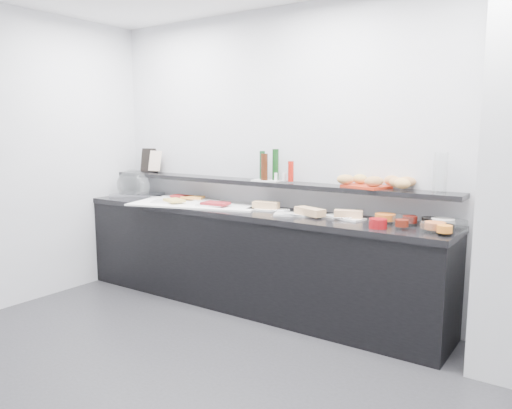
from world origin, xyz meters
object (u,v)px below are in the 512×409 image
Objects in this scene: condiment_tray at (267,181)px; bread_tray at (366,186)px; sandwich_plate_mid at (298,215)px; cloche_base at (137,195)px; framed_print at (150,160)px; carafe at (440,172)px.

condiment_tray is 0.72× the size of bread_tray.
cloche_base is at bearing 157.08° from sandwich_plate_mid.
framed_print reaches higher than cloche_base.
carafe is at bearing -14.63° from cloche_base.
cloche_base is 1.88× the size of framed_print.
sandwich_plate_mid is at bearing -19.10° from cloche_base.
condiment_tray is (-0.43, 0.17, 0.25)m from sandwich_plate_mid.
sandwich_plate_mid is 1.53× the size of framed_print.
condiment_tray is 0.94m from bread_tray.
framed_print is 1.62m from condiment_tray.
sandwich_plate_mid is at bearing -168.40° from carafe.
framed_print is 3.13m from carafe.
framed_print is 0.87× the size of carafe.
carafe reaches higher than sandwich_plate_mid.
cloche_base reaches higher than sandwich_plate_mid.
framed_print reaches higher than sandwich_plate_mid.
sandwich_plate_mid is at bearing -23.99° from framed_print.
sandwich_plate_mid is 0.61m from bread_tray.
cloche_base is 3.12m from carafe.
framed_print is at bearing 82.23° from cloche_base.
carafe is at bearing -3.20° from condiment_tray.
framed_print is at bearing 150.40° from sandwich_plate_mid.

